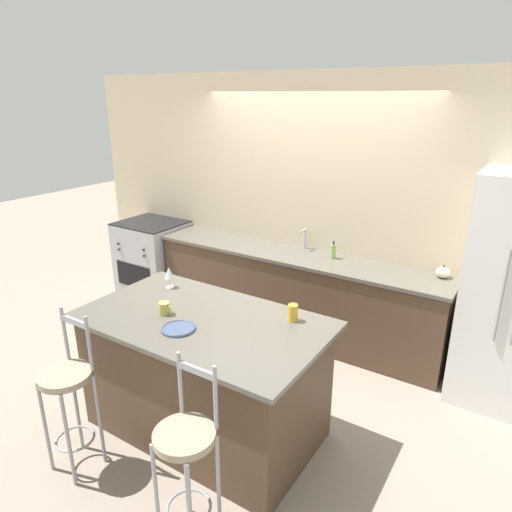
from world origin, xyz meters
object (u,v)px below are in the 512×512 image
object	(u,v)px
tumbler_cup	(293,313)
pumpkin_decoration	(443,272)
dinner_plate	(178,328)
soap_bottle	(333,251)
bar_stool_far	(187,453)
coffee_mug	(165,308)
bar_stool_near	(69,391)
oven_range	(154,258)
wine_glass	(169,273)

from	to	relation	value
tumbler_cup	pumpkin_decoration	size ratio (longest dim) A/B	0.98
dinner_plate	soap_bottle	xyz separation A→B (m)	(0.26, 2.02, 0.02)
bar_stool_far	coffee_mug	bearing A→B (deg)	138.62
soap_bottle	pumpkin_decoration	bearing A→B (deg)	3.28
coffee_mug	bar_stool_far	bearing A→B (deg)	-41.38
dinner_plate	tumbler_cup	world-z (taller)	tumbler_cup
dinner_plate	pumpkin_decoration	xyz separation A→B (m)	(1.30, 2.08, -0.00)
bar_stool_near	bar_stool_far	size ratio (longest dim) A/B	1.00
oven_range	coffee_mug	distance (m)	2.63
oven_range	pumpkin_decoration	world-z (taller)	pumpkin_decoration
dinner_plate	wine_glass	size ratio (longest dim) A/B	1.34
soap_bottle	wine_glass	bearing A→B (deg)	-118.01
bar_stool_near	dinner_plate	size ratio (longest dim) A/B	4.83
bar_stool_far	tumbler_cup	distance (m)	1.18
coffee_mug	soap_bottle	world-z (taller)	soap_bottle
oven_range	coffee_mug	world-z (taller)	coffee_mug
bar_stool_far	dinner_plate	bearing A→B (deg)	133.70
bar_stool_far	bar_stool_near	bearing A→B (deg)	179.98
bar_stool_far	pumpkin_decoration	size ratio (longest dim) A/B	9.12
coffee_mug	tumbler_cup	size ratio (longest dim) A/B	0.92
pumpkin_decoration	bar_stool_near	bearing A→B (deg)	-123.85
bar_stool_near	tumbler_cup	world-z (taller)	bar_stool_near
dinner_plate	oven_range	bearing A→B (deg)	138.80
wine_glass	coffee_mug	bearing A→B (deg)	-51.35
oven_range	dinner_plate	size ratio (longest dim) A/B	4.05
oven_range	dinner_plate	xyz separation A→B (m)	(2.14, -1.87, 0.48)
dinner_plate	bar_stool_far	bearing A→B (deg)	-46.30
oven_range	bar_stool_near	bearing A→B (deg)	-55.82
pumpkin_decoration	oven_range	bearing A→B (deg)	-176.59
coffee_mug	tumbler_cup	xyz separation A→B (m)	(0.83, 0.42, 0.01)
bar_stool_far	coffee_mug	xyz separation A→B (m)	(-0.79, 0.69, 0.39)
oven_range	pumpkin_decoration	size ratio (longest dim) A/B	7.66
wine_glass	coffee_mug	distance (m)	0.50
soap_bottle	oven_range	bearing A→B (deg)	-176.53
pumpkin_decoration	wine_glass	bearing A→B (deg)	-139.60
oven_range	tumbler_cup	xyz separation A→B (m)	(2.73, -1.33, 0.53)
dinner_plate	tumbler_cup	distance (m)	0.80
dinner_plate	bar_stool_near	bearing A→B (deg)	-129.94
dinner_plate	soap_bottle	size ratio (longest dim) A/B	1.33
dinner_plate	pumpkin_decoration	bearing A→B (deg)	58.00
bar_stool_near	soap_bottle	xyz separation A→B (m)	(0.73, 2.59, 0.37)
wine_glass	soap_bottle	distance (m)	1.71
pumpkin_decoration	bar_stool_far	bearing A→B (deg)	-105.82
bar_stool_near	soap_bottle	world-z (taller)	bar_stool_near
tumbler_cup	oven_range	bearing A→B (deg)	154.00
wine_glass	oven_range	bearing A→B (deg)	139.35
oven_range	bar_stool_near	size ratio (longest dim) A/B	0.84
coffee_mug	tumbler_cup	distance (m)	0.93
coffee_mug	pumpkin_decoration	size ratio (longest dim) A/B	0.90
coffee_mug	tumbler_cup	bearing A→B (deg)	26.63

